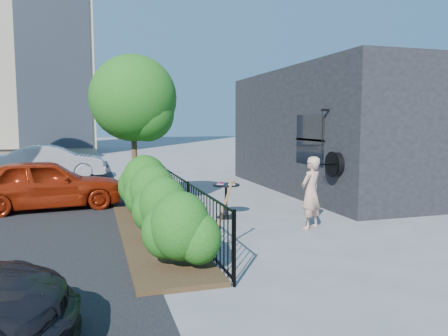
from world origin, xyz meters
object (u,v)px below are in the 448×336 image
object	(u,v)px
car_silver	(53,162)
patio_tree	(136,103)
cafe_table	(226,195)
woman	(311,193)
car_red	(45,184)
shovel	(220,221)

from	to	relation	value
car_silver	patio_tree	bearing A→B (deg)	-160.79
patio_tree	cafe_table	bearing A→B (deg)	-37.84
woman	car_red	distance (m)	6.91
patio_tree	woman	bearing A→B (deg)	-42.23
woman	car_red	world-z (taller)	woman
car_silver	shovel	bearing A→B (deg)	-162.95
patio_tree	car_red	bearing A→B (deg)	158.50
cafe_table	woman	world-z (taller)	woman
woman	car_silver	size ratio (longest dim) A/B	0.38
patio_tree	car_red	distance (m)	3.25
patio_tree	car_silver	size ratio (longest dim) A/B	0.95
patio_tree	car_silver	xyz separation A→B (m)	(-2.65, 7.57, -2.08)
cafe_table	woman	size ratio (longest dim) A/B	0.56
cafe_table	car_silver	bearing A→B (deg)	116.79
patio_tree	car_red	xyz separation A→B (m)	(-2.31, 0.91, -2.09)
woman	shovel	distance (m)	2.66
patio_tree	cafe_table	size ratio (longest dim) A/B	4.52
car_red	car_silver	distance (m)	6.67
woman	car_red	size ratio (longest dim) A/B	0.40
shovel	car_red	xyz separation A→B (m)	(-3.29, 5.13, 0.09)
cafe_table	shovel	world-z (taller)	shovel
patio_tree	woman	distance (m)	4.95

